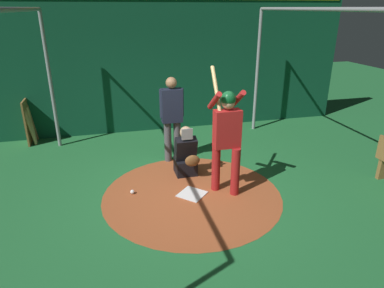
{
  "coord_description": "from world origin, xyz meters",
  "views": [
    {
      "loc": [
        5.04,
        -1.28,
        3.03
      ],
      "look_at": [
        0.0,
        0.0,
        0.95
      ],
      "focal_mm": 32.04,
      "sensor_mm": 36.0,
      "label": 1
    }
  ],
  "objects_px": {
    "batter": "(227,133)",
    "baseball_0": "(132,192)",
    "bat_rack": "(29,122)",
    "home_plate": "(192,194)",
    "umpire": "(172,115)",
    "catcher": "(186,156)"
  },
  "relations": [
    {
      "from": "batter",
      "to": "baseball_0",
      "type": "relative_size",
      "value": 28.92
    },
    {
      "from": "batter",
      "to": "bat_rack",
      "type": "xyz_separation_m",
      "value": [
        -3.43,
        -3.71,
        -0.61
      ]
    },
    {
      "from": "batter",
      "to": "bat_rack",
      "type": "relative_size",
      "value": 2.04
    },
    {
      "from": "home_plate",
      "to": "batter",
      "type": "xyz_separation_m",
      "value": [
        0.02,
        0.59,
        1.09
      ]
    },
    {
      "from": "batter",
      "to": "umpire",
      "type": "height_order",
      "value": "batter"
    },
    {
      "from": "home_plate",
      "to": "umpire",
      "type": "xyz_separation_m",
      "value": [
        -1.52,
        -0.03,
        0.99
      ]
    },
    {
      "from": "batter",
      "to": "umpire",
      "type": "xyz_separation_m",
      "value": [
        -1.54,
        -0.62,
        -0.1
      ]
    },
    {
      "from": "catcher",
      "to": "baseball_0",
      "type": "height_order",
      "value": "catcher"
    },
    {
      "from": "batter",
      "to": "bat_rack",
      "type": "height_order",
      "value": "batter"
    },
    {
      "from": "home_plate",
      "to": "batter",
      "type": "distance_m",
      "value": 1.24
    },
    {
      "from": "umpire",
      "to": "bat_rack",
      "type": "relative_size",
      "value": 1.68
    },
    {
      "from": "catcher",
      "to": "batter",
      "type": "bearing_deg",
      "value": 31.77
    },
    {
      "from": "batter",
      "to": "catcher",
      "type": "bearing_deg",
      "value": -148.23
    },
    {
      "from": "batter",
      "to": "catcher",
      "type": "xyz_separation_m",
      "value": [
        -0.81,
        -0.5,
        -0.71
      ]
    },
    {
      "from": "catcher",
      "to": "umpire",
      "type": "bearing_deg",
      "value": -170.77
    },
    {
      "from": "batter",
      "to": "umpire",
      "type": "bearing_deg",
      "value": -158.03
    },
    {
      "from": "home_plate",
      "to": "baseball_0",
      "type": "relative_size",
      "value": 5.68
    },
    {
      "from": "home_plate",
      "to": "catcher",
      "type": "xyz_separation_m",
      "value": [
        -0.79,
        0.08,
        0.38
      ]
    },
    {
      "from": "home_plate",
      "to": "catcher",
      "type": "distance_m",
      "value": 0.88
    },
    {
      "from": "catcher",
      "to": "umpire",
      "type": "relative_size",
      "value": 0.56
    },
    {
      "from": "bat_rack",
      "to": "baseball_0",
      "type": "height_order",
      "value": "bat_rack"
    },
    {
      "from": "bat_rack",
      "to": "baseball_0",
      "type": "distance_m",
      "value": 3.82
    }
  ]
}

